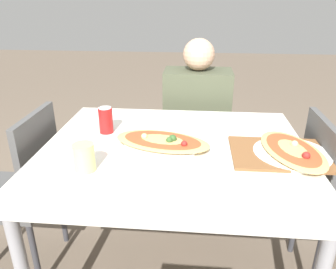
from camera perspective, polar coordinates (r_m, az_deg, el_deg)
name	(u,v)px	position (r m, az deg, el deg)	size (l,w,h in m)	color
dining_table	(174,162)	(1.45, 1.03, -4.86)	(1.14, 0.98, 0.75)	silver
chair_far_seated	(196,131)	(2.28, 4.89, 0.53)	(0.40, 0.40, 0.87)	#4C4C4C
chair_side_left	(22,186)	(1.81, -24.02, -8.15)	(0.40, 0.40, 0.87)	#4C4C4C
chair_side_right	(336,198)	(1.75, 27.23, -9.76)	(0.40, 0.40, 0.87)	#4C4C4C
person_seated	(197,113)	(2.11, 5.02, 3.72)	(0.42, 0.27, 1.13)	#2D2D38
pizza_main	(162,142)	(1.43, -1.00, -1.36)	(0.47, 0.33, 0.06)	white
soda_can	(106,120)	(1.58, -10.77, 2.48)	(0.07, 0.07, 0.12)	red
drink_glass	(84,157)	(1.26, -14.37, -3.88)	(0.08, 0.08, 0.11)	#E0DB7F
serving_tray	(278,154)	(1.43, 18.67, -3.16)	(0.39, 0.30, 0.01)	brown
pizza_second	(292,151)	(1.44, 20.82, -2.77)	(0.31, 0.43, 0.06)	white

